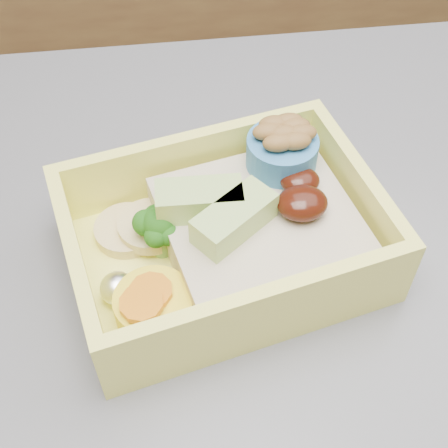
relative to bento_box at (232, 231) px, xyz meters
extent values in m
cube|color=#FFFB69|center=(-0.01, 0.00, -0.02)|extent=(0.23, 0.19, 0.01)
cube|color=#FFFB69|center=(-0.02, 0.06, 0.01)|extent=(0.20, 0.05, 0.05)
cube|color=#FFFB69|center=(0.01, -0.07, 0.01)|extent=(0.20, 0.05, 0.05)
cube|color=#FFFB69|center=(0.09, 0.02, 0.01)|extent=(0.04, 0.13, 0.05)
cube|color=#FFFB69|center=(-0.10, -0.03, 0.01)|extent=(0.04, 0.13, 0.05)
cube|color=tan|center=(0.02, 0.00, 0.00)|extent=(0.15, 0.14, 0.03)
ellipsoid|color=black|center=(0.05, 0.00, 0.02)|extent=(0.04, 0.04, 0.02)
ellipsoid|color=black|center=(0.05, 0.02, 0.02)|extent=(0.03, 0.03, 0.02)
cube|color=#AACE6B|center=(0.00, -0.01, 0.02)|extent=(0.06, 0.05, 0.02)
cube|color=#AACE6B|center=(-0.02, 0.01, 0.02)|extent=(0.06, 0.03, 0.02)
cylinder|color=#6F9B53|center=(-0.05, 0.00, -0.01)|extent=(0.01, 0.01, 0.02)
sphere|color=#205D15|center=(-0.05, 0.00, 0.01)|extent=(0.02, 0.02, 0.02)
sphere|color=#205D15|center=(-0.04, 0.01, 0.01)|extent=(0.02, 0.02, 0.02)
sphere|color=#205D15|center=(-0.06, 0.01, 0.01)|extent=(0.02, 0.02, 0.02)
sphere|color=#205D15|center=(-0.04, 0.00, 0.01)|extent=(0.02, 0.02, 0.02)
sphere|color=#205D15|center=(-0.05, -0.01, 0.01)|extent=(0.02, 0.02, 0.02)
sphere|color=#205D15|center=(-0.05, 0.01, 0.01)|extent=(0.02, 0.02, 0.02)
cylinder|color=yellow|center=(-0.06, -0.05, -0.01)|extent=(0.05, 0.05, 0.02)
cylinder|color=orange|center=(-0.06, -0.05, 0.01)|extent=(0.03, 0.03, 0.00)
cylinder|color=orange|center=(-0.06, -0.06, 0.01)|extent=(0.03, 0.03, 0.00)
cylinder|color=tan|center=(-0.07, 0.02, -0.01)|extent=(0.05, 0.05, 0.01)
cylinder|color=tan|center=(-0.06, 0.02, -0.01)|extent=(0.05, 0.05, 0.01)
ellipsoid|color=white|center=(-0.04, 0.04, -0.01)|extent=(0.02, 0.02, 0.02)
ellipsoid|color=white|center=(-0.08, -0.03, -0.01)|extent=(0.02, 0.02, 0.02)
cylinder|color=teal|center=(0.04, 0.05, 0.03)|extent=(0.05, 0.05, 0.02)
ellipsoid|color=brown|center=(0.04, 0.05, 0.04)|extent=(0.02, 0.02, 0.01)
ellipsoid|color=brown|center=(0.05, 0.05, 0.04)|extent=(0.02, 0.02, 0.01)
ellipsoid|color=brown|center=(0.03, 0.05, 0.04)|extent=(0.02, 0.02, 0.01)
ellipsoid|color=brown|center=(0.05, 0.04, 0.04)|extent=(0.02, 0.02, 0.01)
ellipsoid|color=brown|center=(0.04, 0.04, 0.04)|extent=(0.02, 0.02, 0.01)
ellipsoid|color=brown|center=(0.05, 0.04, 0.04)|extent=(0.02, 0.02, 0.01)
ellipsoid|color=brown|center=(0.04, 0.06, 0.04)|extent=(0.02, 0.02, 0.01)
ellipsoid|color=brown|center=(0.05, 0.06, 0.04)|extent=(0.02, 0.02, 0.01)
camera|label=1|loc=(-0.04, -0.26, 0.33)|focal=50.00mm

